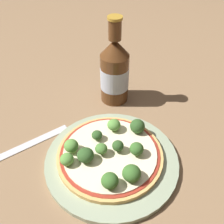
# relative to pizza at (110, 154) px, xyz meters

# --- Properties ---
(ground_plane) EXTENTS (3.00, 3.00, 0.00)m
(ground_plane) POSITION_rel_pizza_xyz_m (-0.01, 0.01, -0.02)
(ground_plane) COLOR #846647
(plate) EXTENTS (0.27, 0.27, 0.01)m
(plate) POSITION_rel_pizza_xyz_m (0.01, -0.00, -0.01)
(plate) COLOR #93A384
(plate) RESTS_ON ground_plane
(pizza) EXTENTS (0.22, 0.22, 0.01)m
(pizza) POSITION_rel_pizza_xyz_m (0.00, 0.00, 0.00)
(pizza) COLOR tan
(pizza) RESTS_ON plate
(broccoli_floret_0) EXTENTS (0.03, 0.03, 0.03)m
(broccoli_floret_0) POSITION_rel_pizza_xyz_m (0.07, -0.03, 0.02)
(broccoli_floret_0) COLOR #6B8E51
(broccoli_floret_0) RESTS_ON pizza
(broccoli_floret_1) EXTENTS (0.03, 0.03, 0.03)m
(broccoli_floret_1) POSITION_rel_pizza_xyz_m (0.02, 0.08, 0.02)
(broccoli_floret_1) COLOR #6B8E51
(broccoli_floret_1) RESTS_ON pizza
(broccoli_floret_2) EXTENTS (0.03, 0.03, 0.03)m
(broccoli_floret_2) POSITION_rel_pizza_xyz_m (0.04, -0.07, 0.02)
(broccoli_floret_2) COLOR #6B8E51
(broccoli_floret_2) RESTS_ON pizza
(broccoli_floret_3) EXTENTS (0.03, 0.03, 0.03)m
(broccoli_floret_3) POSITION_rel_pizza_xyz_m (0.05, 0.02, 0.02)
(broccoli_floret_3) COLOR #6B8E51
(broccoli_floret_3) RESTS_ON pizza
(broccoli_floret_4) EXTENTS (0.02, 0.02, 0.03)m
(broccoli_floret_4) POSITION_rel_pizza_xyz_m (0.01, 0.01, 0.02)
(broccoli_floret_4) COLOR #6B8E51
(broccoli_floret_4) RESTS_ON pizza
(broccoli_floret_5) EXTENTS (0.03, 0.03, 0.03)m
(broccoli_floret_5) POSITION_rel_pizza_xyz_m (-0.02, 0.06, 0.02)
(broccoli_floret_5) COLOR #6B8E51
(broccoli_floret_5) RESTS_ON pizza
(broccoli_floret_6) EXTENTS (0.03, 0.03, 0.03)m
(broccoli_floret_6) POSITION_rel_pizza_xyz_m (-0.07, -0.04, 0.02)
(broccoli_floret_6) COLOR #6B8E51
(broccoli_floret_6) RESTS_ON pizza
(broccoli_floret_7) EXTENTS (0.02, 0.02, 0.02)m
(broccoli_floret_7) POSITION_rel_pizza_xyz_m (-0.04, 0.02, 0.02)
(broccoli_floret_7) COLOR #6B8E51
(broccoli_floret_7) RESTS_ON pizza
(broccoli_floret_8) EXTENTS (0.03, 0.03, 0.03)m
(broccoli_floret_8) POSITION_rel_pizza_xyz_m (-0.03, -0.04, 0.02)
(broccoli_floret_8) COLOR #6B8E51
(broccoli_floret_8) RESTS_ON pizza
(broccoli_floret_9) EXTENTS (0.03, 0.03, 0.02)m
(broccoli_floret_9) POSITION_rel_pizza_xyz_m (-0.06, -0.07, 0.02)
(broccoli_floret_9) COLOR #6B8E51
(broccoli_floret_9) RESTS_ON pizza
(broccoli_floret_10) EXTENTS (0.02, 0.02, 0.03)m
(broccoli_floret_10) POSITION_rel_pizza_xyz_m (-0.01, -0.01, 0.02)
(broccoli_floret_10) COLOR #6B8E51
(broccoli_floret_10) RESTS_ON pizza
(beer_bottle) EXTENTS (0.07, 0.07, 0.22)m
(beer_bottle) POSITION_rel_pizza_xyz_m (-0.09, 0.18, 0.07)
(beer_bottle) COLOR #563319
(beer_bottle) RESTS_ON ground_plane
(fork) EXTENTS (0.09, 0.18, 0.00)m
(fork) POSITION_rel_pizza_xyz_m (-0.18, -0.05, -0.02)
(fork) COLOR silver
(fork) RESTS_ON ground_plane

